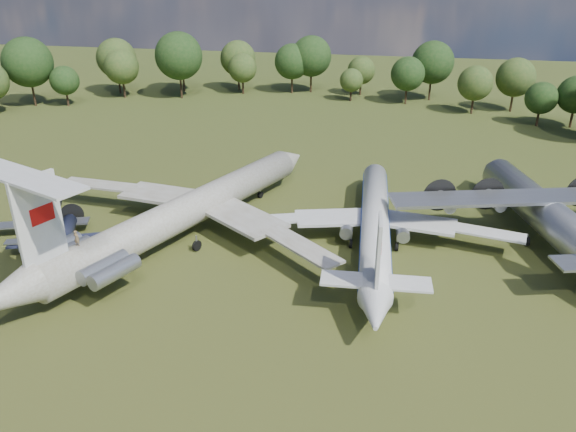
% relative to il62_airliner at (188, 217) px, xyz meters
% --- Properties ---
extents(ground, '(300.00, 300.00, 0.00)m').
position_rel_il62_airliner_xyz_m(ground, '(2.05, -0.11, -2.79)').
color(ground, '#234115').
rests_on(ground, ground).
extents(il62_airliner, '(62.10, 69.24, 5.58)m').
position_rel_il62_airliner_xyz_m(il62_airliner, '(0.00, 0.00, 0.00)').
color(il62_airliner, '#B7B8B3').
rests_on(il62_airliner, ground).
extents(tu104_jet, '(36.89, 47.69, 4.58)m').
position_rel_il62_airliner_xyz_m(tu104_jet, '(22.72, 2.24, -0.50)').
color(tu104_jet, silver).
rests_on(tu104_jet, ground).
extents(an12_transport, '(47.77, 50.91, 5.58)m').
position_rel_il62_airliner_xyz_m(an12_transport, '(43.11, 7.44, 0.00)').
color(an12_transport, '#ADAFB6').
rests_on(an12_transport, ground).
extents(small_prop_west, '(18.19, 20.60, 2.50)m').
position_rel_il62_airliner_xyz_m(small_prop_west, '(-12.85, -6.83, -1.54)').
color(small_prop_west, black).
rests_on(small_prop_west, ground).
extents(small_prop_northwest, '(16.97, 19.64, 2.42)m').
position_rel_il62_airliner_xyz_m(small_prop_northwest, '(-18.53, -3.35, -1.58)').
color(small_prop_northwest, '#ACAFB5').
rests_on(small_prop_northwest, ground).
extents(person_on_il62, '(0.67, 0.49, 1.71)m').
position_rel_il62_airliner_xyz_m(person_on_il62, '(-5.95, -14.44, 3.64)').
color(person_on_il62, olive).
rests_on(person_on_il62, il62_airliner).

